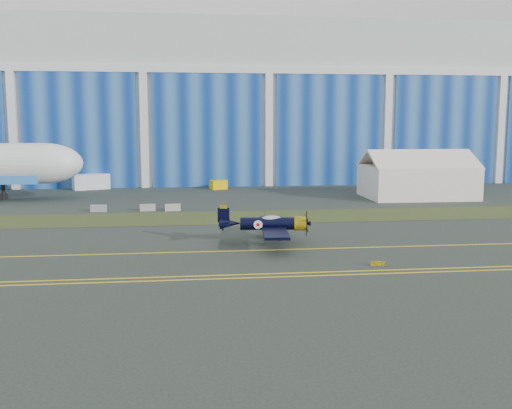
{
  "coord_description": "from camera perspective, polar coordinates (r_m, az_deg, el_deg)",
  "views": [
    {
      "loc": [
        6.5,
        -57.51,
        11.48
      ],
      "look_at": [
        14.46,
        6.97,
        2.52
      ],
      "focal_mm": 42.0,
      "sensor_mm": 36.0,
      "label": 1
    }
  ],
  "objects": [
    {
      "name": "barrier_b",
      "position": [
        79.12,
        -10.29,
        -0.29
      ],
      "size": [
        2.06,
        0.88,
        0.9
      ],
      "primitive_type": "cube",
      "rotation": [
        0.0,
        0.0,
        0.14
      ],
      "color": "gray",
      "rests_on": "ground"
    },
    {
      "name": "ground",
      "position": [
        59.01,
        -13.25,
        -3.58
      ],
      "size": [
        260.0,
        260.0,
        0.0
      ],
      "primitive_type": "plane",
      "color": "#2E3630",
      "rests_on": "ground"
    },
    {
      "name": "warbird",
      "position": [
        56.86,
        1.11,
        -1.83
      ],
      "size": [
        10.93,
        12.77,
        3.53
      ],
      "rotation": [
        0.0,
        0.0,
        -0.1
      ],
      "color": "black",
      "rests_on": "ground"
    },
    {
      "name": "shipping_container",
      "position": [
        106.78,
        -15.44,
        2.1
      ],
      "size": [
        6.5,
        4.48,
        2.61
      ],
      "primitive_type": "cube",
      "rotation": [
        0.0,
        0.0,
        0.38
      ],
      "color": "white",
      "rests_on": "ground"
    },
    {
      "name": "guard_board_right",
      "position": [
        49.39,
        11.51,
        -5.54
      ],
      "size": [
        1.2,
        0.15,
        0.35
      ],
      "primitive_type": "cube",
      "color": "yellow",
      "rests_on": "ground"
    },
    {
      "name": "grass_median",
      "position": [
        72.72,
        -12.08,
        -1.39
      ],
      "size": [
        260.0,
        10.0,
        0.02
      ],
      "primitive_type": "cube",
      "color": "#475128",
      "rests_on": "ground"
    },
    {
      "name": "gse_box",
      "position": [
        110.63,
        15.32,
        2.05
      ],
      "size": [
        3.12,
        2.33,
        1.67
      ],
      "primitive_type": "cube",
      "rotation": [
        0.0,
        0.0,
        0.34
      ],
      "color": "#8FA089",
      "rests_on": "ground"
    },
    {
      "name": "tug",
      "position": [
        103.33,
        -3.58,
        1.9
      ],
      "size": [
        3.09,
        2.48,
        1.57
      ],
      "primitive_type": "cube",
      "rotation": [
        0.0,
        0.0,
        0.34
      ],
      "color": "#FFC103",
      "rests_on": "ground"
    },
    {
      "name": "barrier_c",
      "position": [
        78.7,
        -7.95,
        -0.28
      ],
      "size": [
        2.07,
        0.88,
        0.9
      ],
      "primitive_type": "cube",
      "rotation": [
        0.0,
        0.0,
        0.15
      ],
      "color": "#9D9A95",
      "rests_on": "ground"
    },
    {
      "name": "taxiway_centreline",
      "position": [
        54.14,
        -13.81,
        -4.61
      ],
      "size": [
        200.0,
        0.2,
        0.02
      ],
      "primitive_type": "cube",
      "color": "yellow",
      "rests_on": "ground"
    },
    {
      "name": "hangar",
      "position": [
        129.51,
        -10.04,
        9.27
      ],
      "size": [
        220.0,
        45.7,
        30.0
      ],
      "color": "silver",
      "rests_on": "ground"
    },
    {
      "name": "barrier_a",
      "position": [
        79.74,
        -14.77,
        -0.36
      ],
      "size": [
        2.07,
        0.89,
        0.9
      ],
      "primitive_type": "cube",
      "rotation": [
        0.0,
        0.0,
        -0.15
      ],
      "color": "gray",
      "rests_on": "ground"
    },
    {
      "name": "edge_line_far",
      "position": [
        45.95,
        -15.05,
        -6.88
      ],
      "size": [
        80.0,
        0.2,
        0.02
      ],
      "primitive_type": "cube",
      "color": "yellow",
      "rests_on": "ground"
    },
    {
      "name": "edge_line_near",
      "position": [
        44.99,
        -15.22,
        -7.2
      ],
      "size": [
        80.0,
        0.2,
        0.02
      ],
      "primitive_type": "cube",
      "color": "yellow",
      "rests_on": "ground"
    },
    {
      "name": "tent",
      "position": [
        94.75,
        15.13,
        2.88
      ],
      "size": [
        16.14,
        11.94,
        7.42
      ],
      "rotation": [
        0.0,
        0.0,
        -0.02
      ],
      "color": "white",
      "rests_on": "ground"
    }
  ]
}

